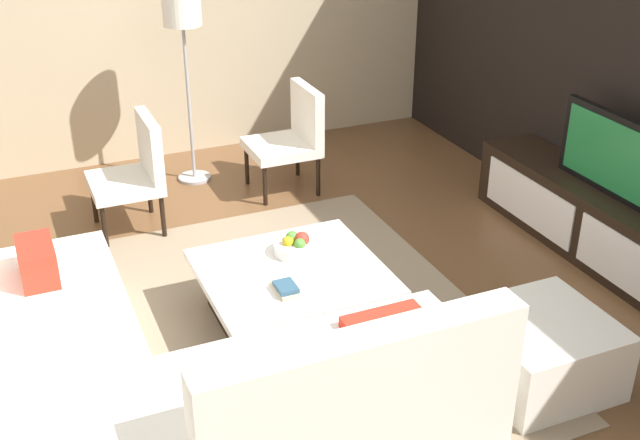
{
  "coord_description": "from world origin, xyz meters",
  "views": [
    {
      "loc": [
        3.74,
        -1.37,
        2.8
      ],
      "look_at": [
        -0.29,
        0.37,
        0.57
      ],
      "focal_mm": 44.59,
      "sensor_mm": 36.0,
      "label": 1
    }
  ],
  "objects_px": {
    "media_console": "(603,226)",
    "accent_chair_far": "(292,133)",
    "sectional_couch": "(162,380)",
    "book_stack": "(285,288)",
    "television": "(616,156)",
    "floor_lamp": "(182,19)",
    "coffee_table": "(292,295)",
    "accent_chair_near": "(136,168)",
    "fruit_bowl": "(296,246)",
    "ottoman": "(541,351)"
  },
  "relations": [
    {
      "from": "media_console",
      "to": "accent_chair_far",
      "type": "bearing_deg",
      "value": -142.0
    },
    {
      "from": "accent_chair_near",
      "to": "floor_lamp",
      "type": "relative_size",
      "value": 0.53
    },
    {
      "from": "book_stack",
      "to": "sectional_couch",
      "type": "bearing_deg",
      "value": -64.36
    },
    {
      "from": "television",
      "to": "accent_chair_near",
      "type": "xyz_separation_m",
      "value": [
        -1.76,
        -2.88,
        -0.29
      ]
    },
    {
      "from": "television",
      "to": "fruit_bowl",
      "type": "bearing_deg",
      "value": -97.33
    },
    {
      "from": "accent_chair_near",
      "to": "ottoman",
      "type": "xyz_separation_m",
      "value": [
        2.72,
        1.62,
        -0.29
      ]
    },
    {
      "from": "sectional_couch",
      "to": "fruit_bowl",
      "type": "xyz_separation_m",
      "value": [
        -0.79,
        1.04,
        0.14
      ]
    },
    {
      "from": "media_console",
      "to": "television",
      "type": "relative_size",
      "value": 2.3
    },
    {
      "from": "accent_chair_near",
      "to": "floor_lamp",
      "type": "xyz_separation_m",
      "value": [
        -0.73,
        0.61,
        0.89
      ]
    },
    {
      "from": "television",
      "to": "fruit_bowl",
      "type": "distance_m",
      "value": 2.24
    },
    {
      "from": "accent_chair_near",
      "to": "floor_lamp",
      "type": "height_order",
      "value": "floor_lamp"
    },
    {
      "from": "media_console",
      "to": "ottoman",
      "type": "bearing_deg",
      "value": -52.56
    },
    {
      "from": "book_stack",
      "to": "accent_chair_far",
      "type": "bearing_deg",
      "value": 157.4
    },
    {
      "from": "media_console",
      "to": "sectional_couch",
      "type": "distance_m",
      "value": 3.28
    },
    {
      "from": "sectional_couch",
      "to": "ottoman",
      "type": "distance_m",
      "value": 2.03
    },
    {
      "from": "television",
      "to": "coffee_table",
      "type": "distance_m",
      "value": 2.37
    },
    {
      "from": "accent_chair_near",
      "to": "book_stack",
      "type": "distance_m",
      "value": 1.94
    },
    {
      "from": "coffee_table",
      "to": "floor_lamp",
      "type": "bearing_deg",
      "value": 179.36
    },
    {
      "from": "ottoman",
      "to": "accent_chair_far",
      "type": "relative_size",
      "value": 0.8
    },
    {
      "from": "television",
      "to": "accent_chair_near",
      "type": "relative_size",
      "value": 1.18
    },
    {
      "from": "accent_chair_far",
      "to": "media_console",
      "type": "bearing_deg",
      "value": 39.54
    },
    {
      "from": "sectional_couch",
      "to": "coffee_table",
      "type": "relative_size",
      "value": 2.24
    },
    {
      "from": "media_console",
      "to": "television",
      "type": "bearing_deg",
      "value": 90.0
    },
    {
      "from": "accent_chair_near",
      "to": "fruit_bowl",
      "type": "bearing_deg",
      "value": 30.91
    },
    {
      "from": "television",
      "to": "accent_chair_far",
      "type": "distance_m",
      "value": 2.53
    },
    {
      "from": "media_console",
      "to": "accent_chair_near",
      "type": "height_order",
      "value": "accent_chair_near"
    },
    {
      "from": "sectional_couch",
      "to": "book_stack",
      "type": "xyz_separation_m",
      "value": [
        -0.39,
        0.81,
        0.11
      ]
    },
    {
      "from": "accent_chair_near",
      "to": "fruit_bowl",
      "type": "height_order",
      "value": "accent_chair_near"
    },
    {
      "from": "floor_lamp",
      "to": "fruit_bowl",
      "type": "distance_m",
      "value": 2.4
    },
    {
      "from": "accent_chair_near",
      "to": "floor_lamp",
      "type": "distance_m",
      "value": 1.3
    },
    {
      "from": "media_console",
      "to": "ottoman",
      "type": "height_order",
      "value": "media_console"
    },
    {
      "from": "sectional_couch",
      "to": "coffee_table",
      "type": "bearing_deg",
      "value": 122.98
    },
    {
      "from": "sectional_couch",
      "to": "floor_lamp",
      "type": "height_order",
      "value": "floor_lamp"
    },
    {
      "from": "book_stack",
      "to": "television",
      "type": "bearing_deg",
      "value": 92.82
    },
    {
      "from": "sectional_couch",
      "to": "accent_chair_near",
      "type": "bearing_deg",
      "value": 171.05
    },
    {
      "from": "accent_chair_far",
      "to": "book_stack",
      "type": "distance_m",
      "value": 2.28
    },
    {
      "from": "television",
      "to": "accent_chair_far",
      "type": "xyz_separation_m",
      "value": [
        -1.98,
        -1.55,
        -0.29
      ]
    },
    {
      "from": "ottoman",
      "to": "fruit_bowl",
      "type": "distance_m",
      "value": 1.58
    },
    {
      "from": "fruit_bowl",
      "to": "accent_chair_far",
      "type": "height_order",
      "value": "accent_chair_far"
    },
    {
      "from": "television",
      "to": "floor_lamp",
      "type": "bearing_deg",
      "value": -137.63
    },
    {
      "from": "media_console",
      "to": "accent_chair_near",
      "type": "bearing_deg",
      "value": -121.44
    },
    {
      "from": "fruit_bowl",
      "to": "accent_chair_near",
      "type": "bearing_deg",
      "value": -155.16
    },
    {
      "from": "floor_lamp",
      "to": "accent_chair_far",
      "type": "distance_m",
      "value": 1.26
    },
    {
      "from": "fruit_bowl",
      "to": "accent_chair_far",
      "type": "distance_m",
      "value": 1.82
    },
    {
      "from": "sectional_couch",
      "to": "accent_chair_far",
      "type": "relative_size",
      "value": 2.77
    },
    {
      "from": "media_console",
      "to": "ottoman",
      "type": "relative_size",
      "value": 3.37
    },
    {
      "from": "accent_chair_near",
      "to": "accent_chair_far",
      "type": "distance_m",
      "value": 1.35
    },
    {
      "from": "book_stack",
      "to": "coffee_table",
      "type": "bearing_deg",
      "value": 150.02
    },
    {
      "from": "television",
      "to": "accent_chair_far",
      "type": "height_order",
      "value": "television"
    },
    {
      "from": "accent_chair_near",
      "to": "accent_chair_far",
      "type": "height_order",
      "value": "same"
    }
  ]
}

